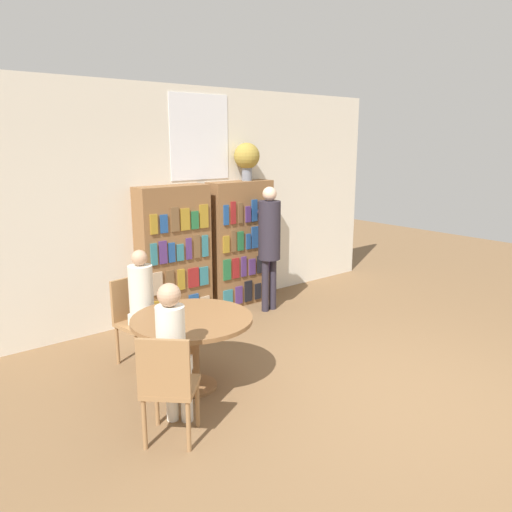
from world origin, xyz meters
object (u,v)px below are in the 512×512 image
chair_near_camera (168,383)px  chair_left_side (135,316)px  flower_vase (247,157)px  reading_table (192,330)px  seated_reader_right (173,349)px  bookshelf_left (174,254)px  bookshelf_right (241,244)px  seated_reader_left (144,303)px  librarian_standing (269,236)px

chair_near_camera → chair_left_side: (0.47, 1.54, 0.00)m
flower_vase → chair_near_camera: (-2.67, -2.41, -1.57)m
reading_table → seated_reader_right: bearing=-134.0°
bookshelf_left → seated_reader_right: size_ratio=1.40×
bookshelf_right → flower_vase: size_ratio=3.37×
seated_reader_left → seated_reader_right: bearing=63.1°
flower_vase → chair_near_camera: size_ratio=0.57×
flower_vase → reading_table: flower_vase is taller
flower_vase → seated_reader_left: 2.77m
flower_vase → seated_reader_right: 3.67m
bookshelf_left → chair_left_side: 1.37m
seated_reader_left → seated_reader_right: (-0.37, -1.22, 0.01)m
chair_near_camera → librarian_standing: 3.31m
reading_table → chair_near_camera: (-0.63, -0.65, -0.07)m
flower_vase → librarian_standing: size_ratio=0.30×
flower_vase → reading_table: size_ratio=0.46×
seated_reader_right → bookshelf_right: bearing=87.2°
bookshelf_right → reading_table: 2.61m
bookshelf_right → seated_reader_left: size_ratio=1.42×
flower_vase → seated_reader_left: (-2.16, -1.05, -1.38)m
bookshelf_right → seated_reader_left: bearing=-152.9°
flower_vase → seated_reader_right: flower_vase is taller
bookshelf_left → reading_table: bookshelf_left is taller
chair_near_camera → seated_reader_left: 1.46m
chair_left_side → seated_reader_right: seated_reader_right is taller
bookshelf_left → flower_vase: (1.20, 0.00, 1.21)m
bookshelf_left → bookshelf_right: size_ratio=1.00×
reading_table → librarian_standing: librarian_standing is taller
reading_table → librarian_standing: bearing=31.8°
bookshelf_right → librarian_standing: 0.54m
bookshelf_left → chair_near_camera: (-1.46, -2.40, -0.37)m
bookshelf_left → chair_near_camera: bookshelf_left is taller
seated_reader_left → librarian_standing: size_ratio=0.72×
flower_vase → librarian_standing: 1.15m
chair_left_side → seated_reader_left: (0.03, -0.18, 0.19)m
bookshelf_right → reading_table: (-1.92, -1.75, -0.29)m
reading_table → seated_reader_left: size_ratio=0.91×
bookshelf_left → flower_vase: size_ratio=3.37×
bookshelf_right → flower_vase: bearing=2.2°
chair_left_side → seated_reader_right: bearing=66.4°
seated_reader_right → librarian_standing: bearing=79.1°
flower_vase → seated_reader_right: (-2.54, -2.27, -1.38)m
bookshelf_right → seated_reader_right: size_ratio=1.40×
chair_left_side → librarian_standing: librarian_standing is taller
seated_reader_left → seated_reader_right: seated_reader_right is taller
bookshelf_right → seated_reader_left: 2.30m
bookshelf_right → reading_table: bearing=-137.5°
bookshelf_right → seated_reader_right: 3.32m
bookshelf_right → seated_reader_right: bookshelf_right is taller
bookshelf_right → bookshelf_left: bearing=-180.0°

